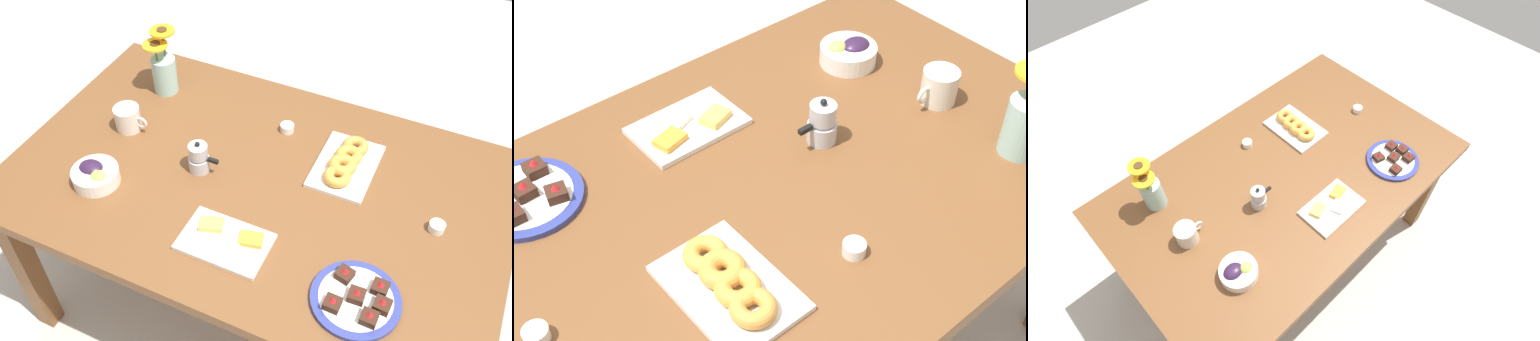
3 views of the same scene
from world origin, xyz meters
The scene contains 10 objects.
dining_table centered at (0.00, 0.00, 0.65)m, with size 1.60×1.00×0.74m.
coffee_mug centered at (-0.51, 0.04, 0.79)m, with size 0.13×0.09×0.09m.
grape_bowl centered at (-0.46, -0.22, 0.77)m, with size 0.15×0.15×0.07m.
cheese_platter centered at (0.03, -0.27, 0.75)m, with size 0.26×0.17×0.03m.
croissant_platter centered at (0.25, 0.17, 0.76)m, with size 0.19×0.28×0.05m.
jam_cup_honey centered at (0.00, 0.26, 0.76)m, with size 0.05×0.05×0.03m.
jam_cup_berry centered at (0.57, 0.04, 0.76)m, with size 0.05×0.05×0.03m.
dessert_plate centered at (0.43, -0.30, 0.75)m, with size 0.25×0.25×0.05m.
flower_vase centered at (-0.51, 0.28, 0.83)m, with size 0.10×0.12×0.25m.
moka_pot centered at (-0.19, -0.04, 0.79)m, with size 0.11×0.07×0.12m.
Camera 2 is at (0.72, 0.86, 1.83)m, focal length 50.00 mm.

